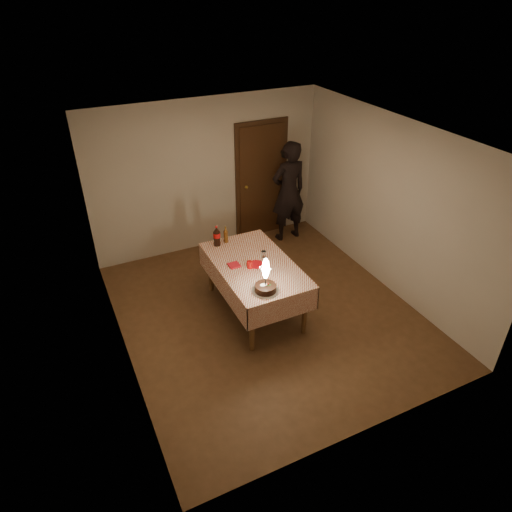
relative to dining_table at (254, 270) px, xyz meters
name	(u,v)px	position (x,y,z in m)	size (l,w,h in m)	color
ground	(267,313)	(0.13, -0.15, -0.69)	(4.00, 4.50, 0.01)	brown
room_shell	(268,207)	(0.16, -0.07, 0.96)	(4.04, 4.54, 2.62)	beige
dining_table	(254,270)	(0.00, 0.00, 0.00)	(1.02, 1.72, 0.80)	brown
birthday_cake	(266,283)	(-0.15, -0.63, 0.23)	(0.34, 0.34, 0.48)	white
red_plate	(256,264)	(0.01, -0.03, 0.11)	(0.22, 0.22, 0.01)	red
red_cup	(250,265)	(-0.10, -0.06, 0.16)	(0.08, 0.08, 0.10)	#B60D0C
clear_cup	(264,254)	(0.20, 0.11, 0.15)	(0.07, 0.07, 0.09)	silver
napkin_stack	(234,265)	(-0.27, 0.08, 0.12)	(0.15, 0.15, 0.02)	red
cola_bottle	(217,236)	(-0.28, 0.70, 0.26)	(0.10, 0.10, 0.32)	black
amber_bottle_left	(226,235)	(-0.12, 0.73, 0.22)	(0.06, 0.06, 0.25)	#5C320F
photographer	(289,192)	(1.48, 1.70, 0.23)	(0.69, 0.48, 1.83)	black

